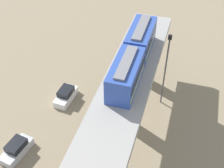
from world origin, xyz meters
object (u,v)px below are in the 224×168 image
at_px(signal_post, 165,68).
at_px(train, 134,56).
at_px(parked_car_white, 66,95).
at_px(parked_car_silver, 17,149).

bearing_deg(signal_post, train, -132.71).
distance_m(parked_car_white, signal_post, 14.07).
height_order(train, signal_post, train).
relative_size(parked_car_white, parked_car_silver, 0.97).
relative_size(parked_car_silver, signal_post, 0.41).
relative_size(parked_car_white, signal_post, 0.40).
height_order(parked_car_white, signal_post, signal_post).
bearing_deg(parked_car_silver, train, 50.36).
bearing_deg(parked_car_white, signal_post, 18.46).
bearing_deg(parked_car_silver, signal_post, 52.05).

